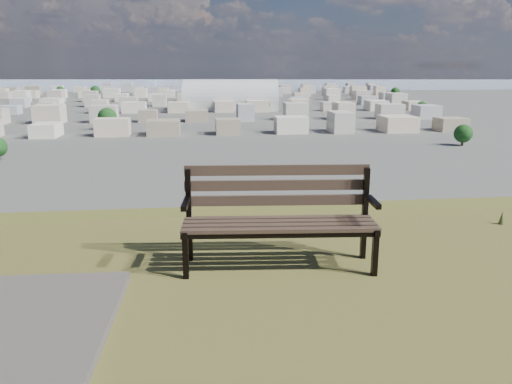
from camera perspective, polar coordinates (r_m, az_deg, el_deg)
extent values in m
cube|color=#3D2E23|center=(4.82, 2.88, -4.39)|extent=(1.93, 0.24, 0.04)
cube|color=#3D2E23|center=(4.94, 2.75, -3.91)|extent=(1.93, 0.24, 0.04)
cube|color=#3D2E23|center=(5.06, 2.63, -3.46)|extent=(1.93, 0.24, 0.04)
cube|color=#3D2E23|center=(5.19, 2.51, -3.03)|extent=(1.93, 0.24, 0.04)
cube|color=#3D2E23|center=(5.22, 2.46, -0.95)|extent=(1.93, 0.19, 0.11)
cube|color=#3D2E23|center=(5.21, 2.45, 0.78)|extent=(1.93, 0.19, 0.11)
cube|color=#3D2E23|center=(5.20, 2.45, 2.52)|extent=(1.93, 0.19, 0.11)
cube|color=black|center=(4.89, -8.06, -7.19)|extent=(0.06, 0.07, 0.47)
cube|color=black|center=(5.24, -7.66, -2.72)|extent=(0.06, 0.07, 0.99)
cube|color=black|center=(5.02, -7.90, -4.13)|extent=(0.10, 0.54, 0.05)
cube|color=black|center=(4.89, -8.06, -1.34)|extent=(0.08, 0.39, 0.05)
cube|color=black|center=(5.04, 13.45, -6.77)|extent=(0.06, 0.07, 0.47)
cube|color=black|center=(5.38, 12.32, -2.46)|extent=(0.06, 0.07, 0.99)
cube|color=black|center=(5.17, 12.96, -3.82)|extent=(0.10, 0.54, 0.05)
cube|color=black|center=(5.05, 13.28, -1.10)|extent=(0.08, 0.39, 0.05)
cube|color=black|center=(4.83, 2.89, -4.98)|extent=(1.93, 0.20, 0.04)
cube|color=black|center=(5.21, 2.50, -3.50)|extent=(1.93, 0.20, 0.04)
cone|color=brown|center=(7.25, 26.29, -2.65)|extent=(0.08, 0.08, 0.18)
cube|color=beige|center=(317.54, -2.87, 9.93)|extent=(60.94, 31.23, 6.50)
cylinder|color=silver|center=(317.31, -2.88, 10.52)|extent=(60.94, 31.23, 24.70)
cube|color=silver|center=(212.17, -22.85, 6.77)|extent=(11.00, 11.00, 7.00)
cube|color=#BDAFA2|center=(206.85, -16.41, 7.14)|extent=(11.00, 11.00, 7.00)
cube|color=beige|center=(204.22, -9.71, 7.43)|extent=(11.00, 11.00, 7.00)
cube|color=#AAAAAF|center=(204.40, -2.92, 7.62)|extent=(11.00, 11.00, 7.00)
cube|color=beige|center=(207.37, 3.77, 7.70)|extent=(11.00, 11.00, 7.00)
cube|color=gray|center=(213.02, 10.19, 7.68)|extent=(11.00, 11.00, 7.00)
cube|color=beige|center=(221.15, 16.21, 7.58)|extent=(11.00, 11.00, 7.00)
cube|color=#BDB4AB|center=(231.49, 21.74, 7.41)|extent=(11.00, 11.00, 7.00)
cube|color=beige|center=(263.29, -22.46, 8.06)|extent=(11.00, 11.00, 7.00)
cube|color=#AAAAAF|center=(257.91, -17.28, 8.38)|extent=(11.00, 11.00, 7.00)
cube|color=beige|center=(254.68, -11.90, 8.64)|extent=(11.00, 11.00, 7.00)
cube|color=gray|center=(253.69, -6.44, 8.84)|extent=(11.00, 11.00, 7.00)
cube|color=beige|center=(254.96, -0.97, 8.95)|extent=(11.00, 11.00, 7.00)
cube|color=#BDB4AB|center=(258.47, 4.40, 8.98)|extent=(11.00, 11.00, 7.00)
cube|color=silver|center=(264.12, 9.58, 8.94)|extent=(11.00, 11.00, 7.00)
cube|color=#BDAFA2|center=(271.78, 14.50, 8.83)|extent=(11.00, 11.00, 7.00)
cube|color=beige|center=(281.28, 19.12, 8.68)|extent=(11.00, 11.00, 7.00)
cube|color=beige|center=(321.64, -26.36, 8.60)|extent=(11.00, 11.00, 7.00)
cube|color=gray|center=(314.51, -22.20, 8.92)|extent=(11.00, 11.00, 7.00)
cube|color=beige|center=(309.09, -17.86, 9.21)|extent=(11.00, 11.00, 7.00)
cube|color=#BDB4AB|center=(305.46, -13.38, 9.45)|extent=(11.00, 11.00, 7.00)
cube|color=silver|center=(303.68, -8.81, 9.64)|extent=(11.00, 11.00, 7.00)
cube|color=#BDAFA2|center=(303.80, -4.22, 9.77)|extent=(11.00, 11.00, 7.00)
cube|color=beige|center=(305.81, 0.34, 9.83)|extent=(11.00, 11.00, 7.00)
cube|color=#AAAAAF|center=(309.67, 4.82, 9.84)|extent=(11.00, 11.00, 7.00)
cube|color=beige|center=(315.32, 9.16, 9.79)|extent=(11.00, 11.00, 7.00)
cube|color=gray|center=(322.66, 13.32, 9.69)|extent=(11.00, 11.00, 7.00)
cube|color=beige|center=(331.57, 17.28, 9.55)|extent=(11.00, 11.00, 7.00)
cube|color=silver|center=(372.71, -25.61, 9.26)|extent=(11.00, 11.00, 7.00)
cube|color=#BDAFA2|center=(365.79, -22.01, 9.54)|extent=(11.00, 11.00, 7.00)
cube|color=beige|center=(360.33, -18.27, 9.80)|extent=(11.00, 11.00, 7.00)
cube|color=#AAAAAF|center=(356.42, -14.43, 10.02)|extent=(11.00, 11.00, 7.00)
cube|color=beige|center=(354.09, -10.53, 10.20)|extent=(11.00, 11.00, 7.00)
cube|color=gray|center=(353.38, -6.58, 10.34)|extent=(11.00, 11.00, 7.00)
cube|color=beige|center=(354.29, -2.63, 10.42)|extent=(11.00, 11.00, 7.00)
cube|color=#BDB4AB|center=(356.82, 1.28, 10.46)|extent=(11.00, 11.00, 7.00)
cube|color=silver|center=(360.94, 5.12, 10.45)|extent=(11.00, 11.00, 7.00)
cube|color=#BDAFA2|center=(366.58, 8.86, 10.40)|extent=(11.00, 11.00, 7.00)
cube|color=beige|center=(373.68, 12.46, 10.31)|extent=(11.00, 11.00, 7.00)
cube|color=#AAAAAF|center=(382.16, 15.92, 10.18)|extent=(11.00, 11.00, 7.00)
cube|color=gray|center=(423.86, -25.03, 9.75)|extent=(11.00, 11.00, 7.00)
cube|color=beige|center=(417.10, -21.86, 10.01)|extent=(11.00, 11.00, 7.00)
cube|color=#BDB4AB|center=(411.63, -18.59, 10.24)|extent=(11.00, 11.00, 7.00)
cube|color=silver|center=(407.50, -15.23, 10.45)|extent=(11.00, 11.00, 7.00)
cube|color=#BDAFA2|center=(404.75, -11.81, 10.62)|extent=(11.00, 11.00, 7.00)
cube|color=beige|center=(403.41, -8.36, 10.75)|extent=(11.00, 11.00, 7.00)
cube|color=#AAAAAF|center=(403.50, -4.89, 10.85)|extent=(11.00, 11.00, 7.00)
cube|color=beige|center=(405.02, -1.43, 10.91)|extent=(11.00, 11.00, 7.00)
cube|color=gray|center=(407.94, 1.99, 10.93)|extent=(11.00, 11.00, 7.00)
cube|color=beige|center=(412.24, 5.35, 10.91)|extent=(11.00, 11.00, 7.00)
cube|color=#BDB4AB|center=(417.88, 8.63, 10.86)|extent=(11.00, 11.00, 7.00)
cube|color=silver|center=(424.80, 11.81, 10.78)|extent=(11.00, 11.00, 7.00)
cube|color=#BDAFA2|center=(432.95, 14.88, 10.66)|extent=(11.00, 11.00, 7.00)
cube|color=#AAAAAF|center=(475.07, -24.58, 10.15)|extent=(11.00, 11.00, 7.00)
cube|color=beige|center=(468.43, -21.75, 10.38)|extent=(11.00, 11.00, 7.00)
cube|color=gray|center=(462.95, -18.83, 10.59)|extent=(11.00, 11.00, 7.00)
cube|color=beige|center=(458.65, -15.85, 10.78)|extent=(11.00, 11.00, 7.00)
cube|color=#BDB4AB|center=(455.58, -12.81, 10.94)|extent=(11.00, 11.00, 7.00)
cube|color=silver|center=(453.76, -9.75, 11.07)|extent=(11.00, 11.00, 7.00)
cube|color=#BDAFA2|center=(453.20, -6.66, 11.18)|extent=(11.00, 11.00, 7.00)
cube|color=beige|center=(453.92, -3.57, 11.25)|extent=(11.00, 11.00, 7.00)
cube|color=#AAAAAF|center=(455.90, -0.50, 11.29)|extent=(11.00, 11.00, 7.00)
cube|color=beige|center=(459.12, 2.54, 11.29)|extent=(11.00, 11.00, 7.00)
cube|color=gray|center=(463.57, 5.53, 11.27)|extent=(11.00, 11.00, 7.00)
cube|color=beige|center=(469.21, 8.45, 11.22)|extent=(11.00, 11.00, 7.00)
cube|color=#BDB4AB|center=(475.99, 11.29, 11.14)|extent=(11.00, 11.00, 7.00)
cube|color=silver|center=(483.86, 14.05, 11.04)|extent=(11.00, 11.00, 7.00)
cube|color=#BDAFA2|center=(533.86, -26.71, 10.24)|extent=(11.00, 11.00, 7.00)
cube|color=beige|center=(526.32, -24.22, 10.46)|extent=(11.00, 11.00, 7.00)
cube|color=#AAAAAF|center=(519.79, -21.66, 10.67)|extent=(11.00, 11.00, 7.00)
cube|color=beige|center=(514.29, -19.03, 10.86)|extent=(11.00, 11.00, 7.00)
cube|color=gray|center=(509.86, -16.34, 11.04)|extent=(11.00, 11.00, 7.00)
cube|color=beige|center=(506.53, -13.62, 11.19)|extent=(11.00, 11.00, 7.00)
cube|color=#BDB4AB|center=(504.32, -10.86, 11.32)|extent=(11.00, 11.00, 7.00)
cube|color=silver|center=(503.25, -8.08, 11.43)|extent=(11.00, 11.00, 7.00)
cube|color=#BDAFA2|center=(503.32, -5.29, 11.51)|extent=(11.00, 11.00, 7.00)
cube|color=beige|center=(504.54, -2.51, 11.56)|extent=(11.00, 11.00, 7.00)
cube|color=#AAAAAF|center=(506.89, 0.25, 11.58)|extent=(11.00, 11.00, 7.00)
cube|color=beige|center=(510.35, 2.98, 11.58)|extent=(11.00, 11.00, 7.00)
cube|color=gray|center=(514.92, 5.67, 11.56)|extent=(11.00, 11.00, 7.00)
cube|color=beige|center=(520.55, 8.31, 11.51)|extent=(11.00, 11.00, 7.00)
cube|color=#BDB4AB|center=(527.22, 10.88, 11.44)|extent=(11.00, 11.00, 7.00)
cube|color=silver|center=(534.88, 13.38, 11.35)|extent=(11.00, 11.00, 7.00)
cube|color=#BDAFA2|center=(584.97, -26.20, 10.51)|extent=(11.00, 11.00, 7.00)
cube|color=beige|center=(577.60, -23.92, 10.72)|extent=(11.00, 11.00, 7.00)
cube|color=#AAAAAF|center=(571.15, -21.58, 10.91)|extent=(11.00, 11.00, 7.00)
cube|color=beige|center=(565.64, -19.19, 11.09)|extent=(11.00, 11.00, 7.00)
cube|color=gray|center=(561.10, -16.75, 11.25)|extent=(11.00, 11.00, 7.00)
cube|color=beige|center=(557.56, -14.27, 11.40)|extent=(11.00, 11.00, 7.00)
cube|color=#BDB4AB|center=(555.04, -11.77, 11.52)|extent=(11.00, 11.00, 7.00)
cube|color=silver|center=(553.55, -9.24, 11.63)|extent=(11.00, 11.00, 7.00)
cube|color=#BDAFA2|center=(553.09, -6.71, 11.71)|extent=(11.00, 11.00, 7.00)
cube|color=beige|center=(553.68, -4.17, 11.77)|extent=(11.00, 11.00, 7.00)
cube|color=#AAAAAF|center=(555.30, -1.64, 11.81)|extent=(11.00, 11.00, 7.00)
cube|color=beige|center=(557.95, 0.86, 11.83)|extent=(11.00, 11.00, 7.00)
cube|color=gray|center=(561.62, 3.35, 11.82)|extent=(11.00, 11.00, 7.00)
cube|color=beige|center=(566.28, 5.79, 11.79)|extent=(11.00, 11.00, 7.00)
cube|color=#BDB4AB|center=(571.91, 8.19, 11.75)|extent=(11.00, 11.00, 7.00)
cube|color=silver|center=(578.48, 10.54, 11.68)|extent=(11.00, 11.00, 7.00)
cube|color=#BDAFA2|center=(585.97, 12.83, 11.60)|extent=(11.00, 11.00, 7.00)
cylinder|color=black|center=(188.37, 22.51, 5.24)|extent=(0.80, 0.80, 2.10)
sphere|color=black|center=(187.96, 22.60, 6.19)|extent=(6.30, 6.30, 6.30)
cylinder|color=black|center=(227.35, -16.57, 7.18)|extent=(0.80, 0.80, 2.70)
sphere|color=black|center=(226.92, -16.64, 8.19)|extent=(8.10, 8.10, 8.10)
cylinder|color=black|center=(312.78, 18.38, 8.75)|extent=(0.80, 0.80, 1.95)
sphere|color=black|center=(312.55, 18.42, 9.29)|extent=(5.85, 5.85, 5.85)
cylinder|color=black|center=(408.08, 1.99, 10.60)|extent=(0.80, 0.80, 2.25)
sphere|color=black|center=(407.88, 1.99, 11.07)|extent=(6.75, 6.75, 6.75)
cylinder|color=black|center=(471.67, -17.84, 10.47)|extent=(0.80, 0.80, 2.85)
sphere|color=black|center=(471.46, -17.88, 10.98)|extent=(8.55, 8.55, 8.55)
cylinder|color=black|center=(519.40, -21.42, 10.44)|extent=(0.80, 0.80, 2.40)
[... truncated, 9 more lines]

